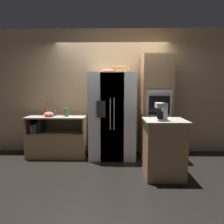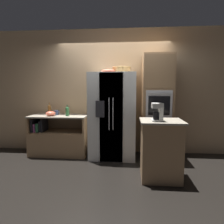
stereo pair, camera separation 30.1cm
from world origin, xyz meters
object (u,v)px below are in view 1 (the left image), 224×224
refrigerator (112,116)px  bottle_tall (47,110)px  mixing_bowl (49,114)px  coffee_maker (162,111)px  wall_oven (156,107)px  fruit_bowl (108,71)px  mug (54,113)px  wicker_basket (121,70)px  bottle_short (66,111)px

refrigerator → bottle_tall: (-1.47, 0.18, 0.11)m
mixing_bowl → coffee_maker: (2.16, -1.03, 0.19)m
refrigerator → wall_oven: (0.93, 0.06, 0.19)m
mixing_bowl → fruit_bowl: bearing=-0.7°
mixing_bowl → mug: bearing=67.0°
mug → wicker_basket: bearing=-3.2°
bottle_short → wicker_basket: bearing=2.7°
bottle_tall → mixing_bowl: size_ratio=1.30×
bottle_tall → mug: 0.20m
wall_oven → fruit_bowl: (-1.01, -0.10, 0.75)m
fruit_bowl → coffee_maker: bearing=-48.5°
mug → coffee_maker: 2.42m
fruit_bowl → coffee_maker: 1.53m
fruit_bowl → bottle_tall: size_ratio=1.03×
wicker_basket → mug: size_ratio=3.14×
refrigerator → coffee_maker: 1.35m
wicker_basket → bottle_tall: 1.87m
mug → bottle_tall: bearing=165.5°
wall_oven → bottle_short: 1.92m
wall_oven → bottle_tall: bearing=176.9°
bottle_short → mug: (-0.29, 0.14, -0.06)m
bottle_tall → mug: bearing=-14.5°
bottle_tall → bottle_short: 0.51m
mug → mixing_bowl: mug is taller
wicker_basket → mixing_bowl: wicker_basket is taller
mug → mixing_bowl: bearing=-113.0°
refrigerator → mixing_bowl: refrigerator is taller
refrigerator → mixing_bowl: size_ratio=8.46×
mixing_bowl → coffee_maker: 2.40m
wall_oven → bottle_tall: wall_oven is taller
bottle_tall → mug: size_ratio=2.23×
refrigerator → mixing_bowl: (-1.36, -0.03, 0.03)m
wall_oven → bottle_tall: 2.40m
refrigerator → coffee_maker: refrigerator is taller
wall_oven → refrigerator: bearing=-176.6°
bottle_short → wall_oven: bearing=1.7°
coffee_maker → mug: bearing=150.3°
refrigerator → mug: size_ratio=14.47×
bottle_short → mixing_bowl: (-0.36, -0.03, -0.06)m
mixing_bowl → coffee_maker: coffee_maker is taller
wall_oven → mug: 2.22m
wicker_basket → coffee_maker: size_ratio=1.39×
wall_oven → wicker_basket: (-0.74, -0.00, 0.78)m
bottle_short → mixing_bowl: size_ratio=1.14×
coffee_maker → wall_oven: bearing=83.9°
refrigerator → mug: 1.29m
wall_oven → fruit_bowl: 1.27m
mug → refrigerator: bearing=-6.1°
mixing_bowl → coffee_maker: size_ratio=0.76×
fruit_bowl → coffee_maker: fruit_bowl is taller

